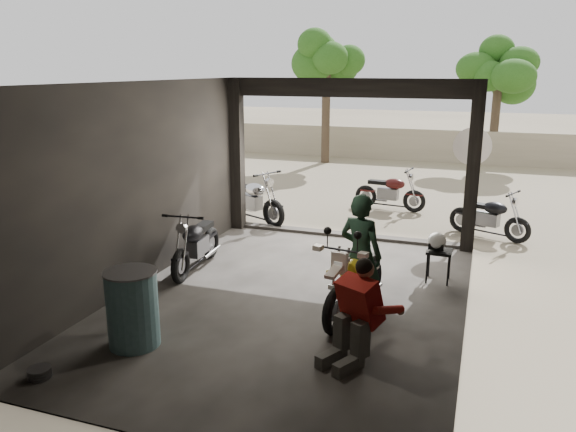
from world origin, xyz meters
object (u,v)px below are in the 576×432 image
Objects in this scene: main_bike at (355,277)px; helmet at (437,241)px; outside_bike_c at (490,214)px; oil_drum at (133,310)px; mechanic at (352,315)px; outside_bike_b at (390,189)px; outside_bike_a at (252,196)px; rider at (361,255)px; left_bike at (196,240)px; stool at (439,255)px; sign_post at (471,165)px.

main_bike reaches higher than helmet.
outside_bike_c reaches higher than oil_drum.
outside_bike_c is 6.12m from mechanic.
outside_bike_b is at bearing 77.21° from oil_drum.
outside_bike_a is 5.66× the size of helmet.
rider is at bearing -117.51° from helmet.
left_bike reaches higher than outside_bike_b.
main_bike is 1.97m from helmet.
stool is at bearing -19.34° from helmet.
mechanic is at bearing 10.45° from oil_drum.
outside_bike_b is 2.85m from outside_bike_c.
oil_drum is (-3.34, -3.52, -0.20)m from helmet.
outside_bike_c is 0.66× the size of sign_post.
rider reaches higher than helmet.
left_bike is at bearing -166.70° from helmet.
outside_bike_a is (-0.33, 3.21, 0.06)m from left_bike.
rider is at bearing 78.27° from main_bike.
left_bike is at bearing -151.13° from sign_post.
sign_post is (4.29, 3.60, 0.96)m from left_bike.
rider is at bearing -115.00° from outside_bike_a.
oil_drum is at bearing -142.30° from mechanic.
main_bike is 0.32m from rider.
stool is at bearing -94.20° from outside_bike_a.
mechanic is at bearing -101.03° from helmet.
left_bike is 0.91× the size of outside_bike_a.
sign_post is (3.71, 6.31, 1.02)m from oil_drum.
main_bike is 1.12× the size of outside_bike_b.
left_bike is 5.13× the size of helmet.
outside_bike_b reaches higher than stool.
main_bike is at bearing -21.77° from left_bike.
rider is 3.12m from oil_drum.
sign_post reaches higher than mechanic.
sign_post reaches higher than outside_bike_b.
outside_bike_b is 4.85m from stool.
outside_bike_a is at bearing 150.66° from stool.
main_bike is 3.00m from oil_drum.
outside_bike_a is 4.95m from stool.
mechanic is (0.26, -1.31, 0.03)m from main_bike.
sign_post reaches higher than rider.
outside_bike_c is 2.73× the size of stool.
outside_bike_c is 1.23× the size of mechanic.
mechanic is 3.11m from helmet.
rider reaches higher than left_bike.
sign_post is at bearing 83.69° from stool.
outside_bike_a is 1.15× the size of outside_bike_b.
sign_post is at bearing -88.96° from rider.
helmet is at bearing -94.29° from outside_bike_a.
outside_bike_a is 3.50m from outside_bike_b.
outside_bike_a is at bearing 91.17° from left_bike.
outside_bike_c is at bearing 76.11° from helmet.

